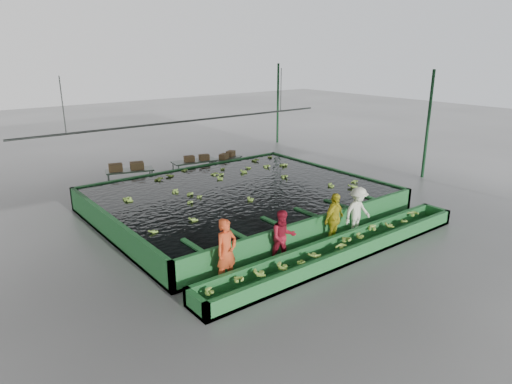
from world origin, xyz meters
TOP-DOWN VIEW (x-y plane):
  - ground at (0.00, 0.00)m, footprint 80.00×80.00m
  - shed_roof at (0.00, 0.00)m, footprint 20.00×22.00m
  - shed_posts at (0.00, 0.00)m, footprint 20.00×22.00m
  - flotation_tank at (0.00, 1.50)m, footprint 10.00×8.00m
  - tank_water at (0.00, 1.50)m, footprint 9.70×7.70m
  - sorting_trough at (0.00, -3.60)m, footprint 10.00×1.00m
  - cableway_rail at (0.00, 5.00)m, footprint 0.08×0.08m
  - rail_hanger_left at (-5.00, 5.00)m, footprint 0.04×0.04m
  - rail_hanger_right at (5.00, 5.00)m, footprint 0.04×0.04m
  - worker_a at (-3.53, -2.80)m, footprint 0.71×0.52m
  - worker_b at (-1.59, -2.80)m, footprint 0.93×0.83m
  - worker_c at (0.50, -2.80)m, footprint 1.05×0.61m
  - worker_d at (1.60, -2.80)m, footprint 1.10×0.66m
  - packing_table_left at (-2.15, 6.60)m, footprint 2.14×1.34m
  - packing_table_mid at (0.86, 6.26)m, footprint 2.14×1.09m
  - packing_table_right at (2.51, 6.13)m, footprint 1.94×1.27m
  - box_stack_left at (-2.28, 6.61)m, footprint 1.50×0.79m
  - box_stack_mid at (0.94, 6.17)m, footprint 1.21×0.59m
  - box_stack_right at (2.66, 6.19)m, footprint 1.19×0.85m
  - floating_bananas at (0.00, 2.30)m, footprint 9.06×6.18m
  - trough_bananas at (0.00, -3.60)m, footprint 9.22×0.61m

SIDE VIEW (x-z plane):
  - ground at x=0.00m, z-range 0.00..0.00m
  - sorting_trough at x=0.00m, z-range 0.00..0.50m
  - trough_bananas at x=0.00m, z-range 0.34..0.46m
  - packing_table_right at x=2.51m, z-range 0.00..0.82m
  - flotation_tank at x=0.00m, z-range 0.00..0.90m
  - packing_table_left at x=-2.15m, z-range 0.00..0.91m
  - packing_table_mid at x=0.86m, z-range 0.00..0.93m
  - worker_b at x=-1.59m, z-range 0.00..1.58m
  - box_stack_right at x=2.66m, z-range 0.69..0.95m
  - worker_d at x=1.60m, z-range 0.00..1.67m
  - worker_c at x=0.50m, z-range 0.00..1.68m
  - tank_water at x=0.00m, z-range 0.85..0.85m
  - floating_bananas at x=0.00m, z-range 0.79..0.91m
  - worker_a at x=-3.53m, z-range 0.00..1.79m
  - box_stack_left at x=-2.28m, z-range 0.75..1.06m
  - box_stack_mid at x=0.94m, z-range 0.81..1.06m
  - shed_posts at x=0.00m, z-range 0.00..5.00m
  - cableway_rail at x=0.00m, z-range -4.00..10.00m
  - rail_hanger_left at x=-5.00m, z-range 3.00..5.00m
  - rail_hanger_right at x=5.00m, z-range 3.00..5.00m
  - shed_roof at x=0.00m, z-range 4.98..5.02m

